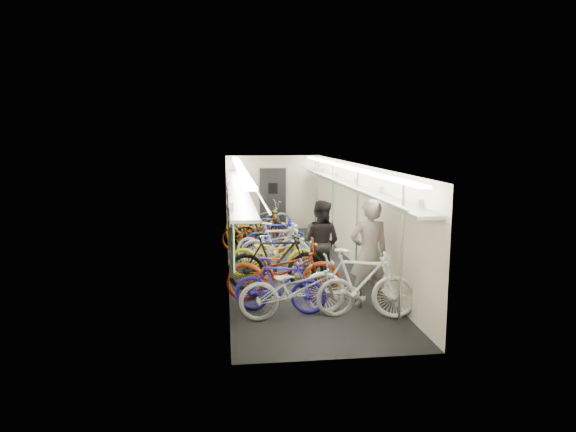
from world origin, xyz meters
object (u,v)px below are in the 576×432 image
object	(u,v)px
passenger_near	(369,253)
backpack	(371,231)
bicycle_1	(280,285)
bicycle_0	(298,289)
passenger_mid	(321,242)

from	to	relation	value
passenger_near	backpack	size ratio (longest dim) A/B	5.13
bicycle_1	passenger_near	xyz separation A→B (m)	(1.61, 0.14, 0.49)
bicycle_0	backpack	bearing A→B (deg)	-60.72
bicycle_1	passenger_mid	bearing A→B (deg)	-13.59
bicycle_1	backpack	world-z (taller)	backpack
bicycle_1	backpack	bearing A→B (deg)	-53.11
bicycle_0	bicycle_1	bearing A→B (deg)	35.77
bicycle_1	passenger_near	world-z (taller)	passenger_near
passenger_near	passenger_mid	world-z (taller)	passenger_near
bicycle_0	passenger_mid	size ratio (longest dim) A/B	1.13
bicycle_0	bicycle_1	size ratio (longest dim) A/B	1.21
bicycle_0	bicycle_1	distance (m)	0.43
passenger_near	bicycle_1	bearing A→B (deg)	0.83
passenger_near	backpack	world-z (taller)	passenger_near
bicycle_1	passenger_near	bearing A→B (deg)	-66.90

